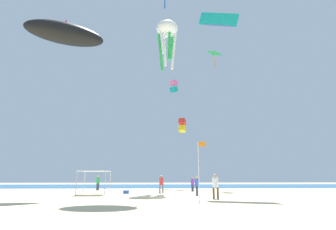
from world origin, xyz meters
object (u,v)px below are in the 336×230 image
(banner_flag, at_px, (199,165))
(kite_parafoil_teal, at_px, (218,20))
(person_central, at_px, (192,183))
(kite_octopus_white, at_px, (167,32))
(kite_box_red, at_px, (182,125))
(cooler_box, at_px, (126,192))
(kite_inflatable_black, at_px, (66,33))
(person_far_shore, at_px, (161,183))
(kite_box_pink, at_px, (174,86))
(person_rightmost, at_px, (98,182))
(kite_diamond_green, at_px, (215,54))
(person_leftmost, at_px, (197,184))
(canopy_tent, at_px, (95,172))
(person_near_tent, at_px, (215,184))

(banner_flag, relative_size, kite_parafoil_teal, 0.92)
(person_central, distance_m, kite_parafoil_teal, 20.30)
(person_central, relative_size, kite_parafoil_teal, 0.35)
(kite_octopus_white, xyz_separation_m, kite_box_red, (2.48, 4.86, -12.77))
(cooler_box, relative_size, kite_inflatable_black, 0.07)
(kite_box_red, bearing_deg, person_far_shore, 96.61)
(person_far_shore, xyz_separation_m, kite_box_pink, (2.37, 16.22, 16.29))
(kite_inflatable_black, bearing_deg, person_far_shore, -5.07)
(person_rightmost, height_order, kite_diamond_green, kite_diamond_green)
(kite_box_pink, bearing_deg, person_leftmost, -51.47)
(canopy_tent, relative_size, person_leftmost, 1.60)
(canopy_tent, height_order, kite_octopus_white, kite_octopus_white)
(person_central, distance_m, kite_inflatable_black, 21.66)
(person_near_tent, bearing_deg, kite_box_pink, 89.22)
(canopy_tent, relative_size, person_rightmost, 1.52)
(kite_inflatable_black, bearing_deg, kite_parafoil_teal, -9.65)
(person_near_tent, height_order, kite_box_pink, kite_box_pink)
(kite_box_pink, distance_m, kite_octopus_white, 11.46)
(person_rightmost, xyz_separation_m, kite_box_red, (11.13, 4.71, 8.17))
(person_far_shore, bearing_deg, canopy_tent, 6.79)
(banner_flag, bearing_deg, cooler_box, 125.56)
(kite_parafoil_teal, height_order, kite_box_red, kite_parafoil_teal)
(canopy_tent, height_order, kite_diamond_green, kite_diamond_green)
(person_near_tent, bearing_deg, cooler_box, 132.94)
(banner_flag, relative_size, kite_octopus_white, 0.56)
(person_far_shore, distance_m, kite_box_pink, 23.11)
(person_far_shore, bearing_deg, person_central, -148.48)
(cooler_box, relative_size, kite_octopus_white, 0.08)
(person_far_shore, relative_size, kite_octopus_white, 0.24)
(person_rightmost, bearing_deg, kite_box_red, 69.01)
(banner_flag, height_order, kite_diamond_green, kite_diamond_green)
(kite_parafoil_teal, relative_size, kite_diamond_green, 1.52)
(person_leftmost, distance_m, cooler_box, 7.38)
(canopy_tent, bearing_deg, banner_flag, -38.61)
(person_central, xyz_separation_m, kite_diamond_green, (5.20, 8.40, 20.59))
(person_far_shore, distance_m, cooler_box, 3.75)
(person_far_shore, bearing_deg, kite_inflatable_black, 6.46)
(person_central, xyz_separation_m, banner_flag, (-1.13, -12.81, 1.53))
(person_central, bearing_deg, kite_inflatable_black, -26.29)
(canopy_tent, bearing_deg, kite_octopus_white, 47.67)
(person_leftmost, distance_m, person_far_shore, 4.83)
(person_leftmost, height_order, cooler_box, person_leftmost)
(person_central, bearing_deg, cooler_box, -22.00)
(person_leftmost, relative_size, kite_diamond_green, 0.57)
(person_near_tent, xyz_separation_m, kite_diamond_green, (4.86, 19.54, 20.44))
(person_leftmost, xyz_separation_m, kite_inflatable_black, (-13.32, 0.36, 15.20))
(cooler_box, bearing_deg, person_leftmost, -22.76)
(person_central, bearing_deg, kite_box_pink, -136.12)
(banner_flag, distance_m, kite_diamond_green, 29.21)
(canopy_tent, relative_size, person_near_tent, 1.47)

